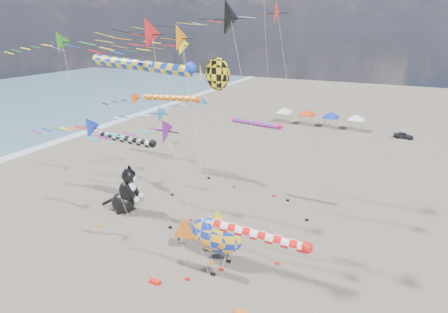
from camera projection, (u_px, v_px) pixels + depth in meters
delta_kite_0 at (40, 45)px, 32.20m from camera, size 11.03×2.17×19.66m
delta_kite_1 at (265, 16)px, 33.14m from camera, size 14.56×2.42×22.33m
delta_kite_2 at (131, 38)px, 23.96m from camera, size 11.78×2.37×20.60m
delta_kite_3 at (163, 42)px, 26.18m from camera, size 11.31×2.12×20.17m
delta_kite_4 at (133, 103)px, 41.86m from camera, size 9.64×1.85×12.54m
delta_kite_5 at (201, 106)px, 44.22m from camera, size 9.71×1.72×11.73m
delta_kite_6 at (151, 119)px, 36.04m from camera, size 9.78×1.87×12.20m
delta_kite_7 at (147, 135)px, 19.90m from camera, size 10.03×1.65×15.23m
delta_kite_9 at (86, 135)px, 27.05m from camera, size 11.31×1.92×13.30m
delta_kite_10 at (164, 48)px, 33.02m from camera, size 12.86×2.13×19.38m
delta_kite_11 at (232, 22)px, 25.86m from camera, size 15.53×2.81×21.87m
windsock_0 at (264, 237)px, 22.32m from camera, size 7.96×0.74×7.58m
windsock_1 at (173, 98)px, 47.00m from camera, size 10.08×0.82×11.29m
windsock_2 at (259, 125)px, 40.87m from camera, size 7.55×0.61×9.51m
windsock_3 at (129, 140)px, 35.21m from camera, size 8.17×0.83×9.55m
windsock_4 at (145, 66)px, 25.95m from camera, size 10.41×0.84×17.55m
angelfish_kite at (215, 76)px, 28.31m from camera, size 3.74×3.02×17.56m
cat_inflatable at (124, 189)px, 38.96m from camera, size 4.55×3.01×5.65m
fish_inflatable at (215, 235)px, 30.69m from camera, size 6.78×3.13×5.20m
person_adult at (224, 253)px, 31.37m from camera, size 0.64×0.49×1.56m
child_green at (204, 246)px, 32.72m from camera, size 0.67×0.59×1.15m
child_blue at (179, 238)px, 33.98m from camera, size 0.61×0.55×0.99m
kite_bag_0 at (155, 282)px, 28.69m from camera, size 0.90×0.44×0.30m
kite_bag_1 at (273, 238)px, 34.64m from camera, size 0.90×0.44×0.30m
kite_bag_2 at (240, 313)px, 25.51m from camera, size 0.90×0.44×0.30m
kite_bag_3 at (231, 231)px, 35.78m from camera, size 0.90×0.44×0.30m
tent_row at (319, 112)px, 73.60m from camera, size 19.20×4.20×3.80m
parked_car at (403, 135)px, 66.24m from camera, size 3.55×1.57×1.19m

